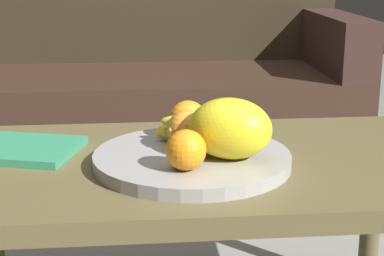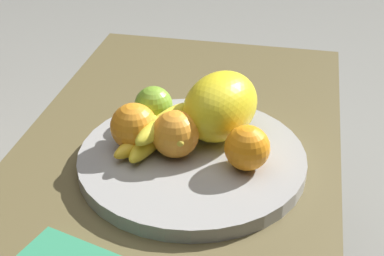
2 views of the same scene
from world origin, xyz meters
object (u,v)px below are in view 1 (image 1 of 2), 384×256
object	(u,v)px
melon_large_front	(230,128)
banana_bunch	(192,128)
fruit_bowl	(192,159)
magazine	(15,149)
orange_left	(186,150)
orange_right	(188,120)
orange_front	(187,130)
couch	(139,92)
coffee_table	(197,184)
apple_front	(230,122)

from	to	relation	value
melon_large_front	banana_bunch	xyz separation A→B (m)	(-0.06, 0.10, -0.03)
fruit_bowl	melon_large_front	bearing A→B (deg)	-27.76
fruit_bowl	magazine	xyz separation A→B (m)	(-0.35, 0.11, -0.00)
orange_left	orange_right	size ratio (longest dim) A/B	0.92
melon_large_front	orange_front	distance (m)	0.10
orange_right	couch	bearing A→B (deg)	93.96
melon_large_front	orange_left	bearing A→B (deg)	-146.69
fruit_bowl	melon_large_front	distance (m)	0.10
coffee_table	orange_front	size ratio (longest dim) A/B	13.06
fruit_bowl	orange_left	size ratio (longest dim) A/B	5.21
magazine	orange_right	bearing A→B (deg)	13.65
melon_large_front	banana_bunch	distance (m)	0.12
coffee_table	magazine	distance (m)	0.38
melon_large_front	orange_front	bearing A→B (deg)	140.35
melon_large_front	orange_right	size ratio (longest dim) A/B	1.97
melon_large_front	orange_left	distance (m)	0.11
fruit_bowl	banana_bunch	xyz separation A→B (m)	(0.01, 0.07, 0.04)
coffee_table	couch	bearing A→B (deg)	94.33
fruit_bowl	apple_front	distance (m)	0.13
apple_front	magazine	size ratio (longest dim) A/B	0.28
orange_left	banana_bunch	xyz separation A→B (m)	(0.03, 0.16, -0.01)
coffee_table	apple_front	size ratio (longest dim) A/B	14.89
melon_large_front	coffee_table	bearing A→B (deg)	126.04
fruit_bowl	magazine	distance (m)	0.37
couch	banana_bunch	xyz separation A→B (m)	(0.09, -1.29, 0.21)
orange_left	magazine	size ratio (longest dim) A/B	0.29
fruit_bowl	orange_right	bearing A→B (deg)	89.24
couch	banana_bunch	bearing A→B (deg)	-85.91
coffee_table	melon_large_front	distance (m)	0.16
orange_right	coffee_table	bearing A→B (deg)	-78.07
coffee_table	magazine	xyz separation A→B (m)	(-0.37, 0.08, 0.06)
orange_right	apple_front	distance (m)	0.09
magazine	coffee_table	bearing A→B (deg)	4.38
banana_bunch	magazine	distance (m)	0.37
orange_right	banana_bunch	distance (m)	0.04
couch	apple_front	distance (m)	1.30
melon_large_front	banana_bunch	bearing A→B (deg)	121.17
couch	magazine	world-z (taller)	couch
apple_front	magazine	xyz separation A→B (m)	(-0.44, 0.03, -0.05)
melon_large_front	magazine	distance (m)	0.45
couch	apple_front	bearing A→B (deg)	-82.26
couch	orange_right	xyz separation A→B (m)	(0.09, -1.26, 0.22)
couch	banana_bunch	size ratio (longest dim) A/B	10.56
orange_right	apple_front	world-z (taller)	orange_right
fruit_bowl	apple_front	world-z (taller)	apple_front
orange_front	apple_front	world-z (taller)	orange_front
coffee_table	melon_large_front	xyz separation A→B (m)	(0.05, -0.07, 0.14)
melon_large_front	apple_front	size ratio (longest dim) A/B	2.28
melon_large_front	orange_right	world-z (taller)	melon_large_front
orange_left	melon_large_front	bearing A→B (deg)	33.31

